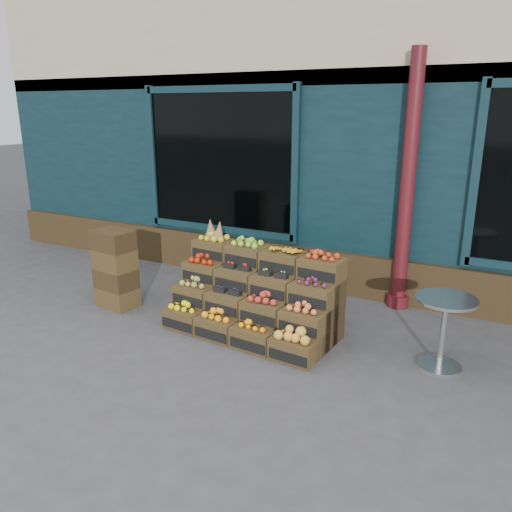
% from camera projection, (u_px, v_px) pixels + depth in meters
% --- Properties ---
extents(ground, '(60.00, 60.00, 0.00)m').
position_uv_depth(ground, '(242.00, 350.00, 5.40)').
color(ground, '#3F3F42').
rests_on(ground, ground).
extents(shop_facade, '(12.00, 6.24, 4.80)m').
position_uv_depth(shop_facade, '(380.00, 115.00, 9.04)').
color(shop_facade, black).
rests_on(shop_facade, ground).
extents(crate_display, '(2.01, 1.09, 1.22)m').
position_uv_depth(crate_display, '(255.00, 300.00, 5.80)').
color(crate_display, '#403119').
rests_on(crate_display, ground).
extents(spare_crates, '(0.56, 0.42, 1.03)m').
position_uv_depth(spare_crates, '(115.00, 269.00, 6.46)').
color(spare_crates, '#403119').
rests_on(spare_crates, ground).
extents(bistro_table, '(0.59, 0.59, 0.75)m').
position_uv_depth(bistro_table, '(444.00, 325.00, 4.91)').
color(bistro_table, silver).
rests_on(bistro_table, ground).
extents(shopkeeper, '(0.84, 0.69, 1.97)m').
position_uv_depth(shopkeeper, '(260.00, 207.00, 8.02)').
color(shopkeeper, '#18541C').
rests_on(shopkeeper, ground).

